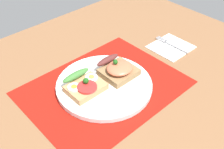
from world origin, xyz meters
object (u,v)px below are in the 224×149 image
Objects in this scene: sandwich_egg_tomato at (84,85)px; sandwich_salmon at (118,69)px; napkin at (170,46)px; fork at (171,44)px; plate at (104,85)px.

sandwich_salmon reaches higher than sandwich_egg_tomato.
fork is at bearing 26.93° from napkin.
sandwich_salmon is 25.89cm from fork.
sandwich_egg_tomato is 11.36cm from sandwich_salmon.
sandwich_salmon is at bearing -8.24° from sandwich_egg_tomato.
sandwich_egg_tomato reaches higher than fork.
napkin is 0.92cm from fork.
napkin is at bearing -153.07° from fork.
sandwich_egg_tomato is at bearing 171.76° from sandwich_salmon.
plate is 2.71× the size of sandwich_egg_tomato.
sandwich_salmon is (11.23, -1.63, 0.47)cm from sandwich_egg_tomato.
sandwich_egg_tomato is 37.06cm from fork.
napkin is at bearing 0.04° from sandwich_salmon.
plate is 6.16cm from sandwich_salmon.
plate is 6.35cm from sandwich_egg_tomato.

